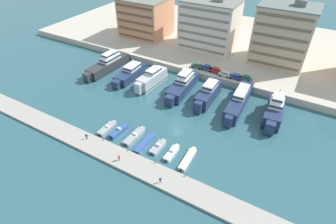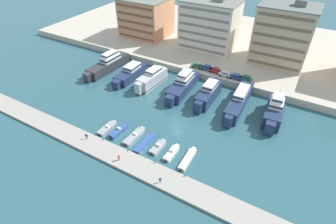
# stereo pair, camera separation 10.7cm
# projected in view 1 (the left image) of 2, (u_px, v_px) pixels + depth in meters

# --- Properties ---
(ground_plane) EXTENTS (400.00, 400.00, 0.00)m
(ground_plane) POSITION_uv_depth(u_px,v_px,m) (177.00, 127.00, 72.20)
(ground_plane) COLOR #2D5B66
(quay_promenade) EXTENTS (180.00, 70.00, 2.38)m
(quay_promenade) POSITION_uv_depth(u_px,v_px,m) (244.00, 44.00, 114.30)
(quay_promenade) COLOR beige
(quay_promenade) RESTS_ON ground
(pier_dock) EXTENTS (120.00, 5.71, 0.60)m
(pier_dock) POSITION_uv_depth(u_px,v_px,m) (142.00, 168.00, 60.17)
(pier_dock) COLOR #A8A399
(pier_dock) RESTS_ON ground
(yacht_charcoal_far_left) EXTENTS (5.67, 21.89, 8.19)m
(yacht_charcoal_far_left) POSITION_uv_depth(u_px,v_px,m) (108.00, 64.00, 97.06)
(yacht_charcoal_far_left) COLOR #333338
(yacht_charcoal_far_left) RESTS_ON ground
(yacht_navy_left) EXTENTS (4.91, 17.35, 6.43)m
(yacht_navy_left) POSITION_uv_depth(u_px,v_px,m) (130.00, 73.00, 92.48)
(yacht_navy_left) COLOR navy
(yacht_navy_left) RESTS_ON ground
(yacht_silver_mid_left) EXTENTS (5.09, 15.33, 7.47)m
(yacht_silver_mid_left) POSITION_uv_depth(u_px,v_px,m) (152.00, 79.00, 88.22)
(yacht_silver_mid_left) COLOR silver
(yacht_silver_mid_left) RESTS_ON ground
(yacht_navy_center_left) EXTENTS (5.60, 19.84, 8.14)m
(yacht_navy_center_left) POSITION_uv_depth(u_px,v_px,m) (183.00, 85.00, 85.32)
(yacht_navy_center_left) COLOR navy
(yacht_navy_center_left) RESTS_ON ground
(yacht_navy_center) EXTENTS (4.22, 16.29, 7.44)m
(yacht_navy_center) POSITION_uv_depth(u_px,v_px,m) (208.00, 94.00, 81.05)
(yacht_navy_center) COLOR navy
(yacht_navy_center) RESTS_ON ground
(yacht_navy_center_right) EXTENTS (4.56, 22.02, 7.13)m
(yacht_navy_center_right) POSITION_uv_depth(u_px,v_px,m) (239.00, 101.00, 78.26)
(yacht_navy_center_right) COLOR navy
(yacht_navy_center_right) RESTS_ON ground
(yacht_navy_mid_right) EXTENTS (5.57, 15.89, 8.99)m
(yacht_navy_mid_right) POSITION_uv_depth(u_px,v_px,m) (274.00, 111.00, 73.51)
(yacht_navy_mid_right) COLOR navy
(yacht_navy_mid_right) RESTS_ON ground
(motorboat_grey_far_left) EXTENTS (2.10, 6.80, 1.17)m
(motorboat_grey_far_left) POSITION_uv_depth(u_px,v_px,m) (107.00, 128.00, 71.09)
(motorboat_grey_far_left) COLOR #9EA3A8
(motorboat_grey_far_left) RESTS_ON ground
(motorboat_blue_left) EXTENTS (2.29, 6.71, 1.56)m
(motorboat_blue_left) POSITION_uv_depth(u_px,v_px,m) (119.00, 131.00, 69.98)
(motorboat_blue_left) COLOR #33569E
(motorboat_blue_left) RESTS_ON ground
(motorboat_grey_mid_left) EXTENTS (2.34, 8.15, 1.23)m
(motorboat_grey_mid_left) POSITION_uv_depth(u_px,v_px,m) (134.00, 136.00, 68.59)
(motorboat_grey_mid_left) COLOR #9EA3A8
(motorboat_grey_mid_left) RESTS_ON ground
(motorboat_blue_center_left) EXTENTS (1.89, 8.44, 0.80)m
(motorboat_blue_center_left) POSITION_uv_depth(u_px,v_px,m) (145.00, 143.00, 66.67)
(motorboat_blue_center_left) COLOR #33569E
(motorboat_blue_center_left) RESTS_ON ground
(motorboat_grey_center) EXTENTS (2.18, 6.08, 1.29)m
(motorboat_grey_center) POSITION_uv_depth(u_px,v_px,m) (158.00, 147.00, 65.48)
(motorboat_grey_center) COLOR #9EA3A8
(motorboat_grey_center) RESTS_ON ground
(motorboat_white_center_right) EXTENTS (1.79, 6.28, 1.36)m
(motorboat_white_center_right) POSITION_uv_depth(u_px,v_px,m) (172.00, 153.00, 63.79)
(motorboat_white_center_right) COLOR white
(motorboat_white_center_right) RESTS_ON ground
(motorboat_cream_mid_right) EXTENTS (2.02, 8.22, 0.82)m
(motorboat_cream_mid_right) POSITION_uv_depth(u_px,v_px,m) (188.00, 159.00, 62.34)
(motorboat_cream_mid_right) COLOR beige
(motorboat_cream_mid_right) RESTS_ON ground
(car_green_far_left) EXTENTS (4.17, 2.05, 1.80)m
(car_green_far_left) POSITION_uv_depth(u_px,v_px,m) (197.00, 65.00, 94.05)
(car_green_far_left) COLOR #2D6642
(car_green_far_left) RESTS_ON quay_promenade
(car_blue_left) EXTENTS (4.13, 1.98, 1.80)m
(car_blue_left) POSITION_uv_depth(u_px,v_px,m) (207.00, 68.00, 92.62)
(car_blue_left) COLOR #28428E
(car_blue_left) RESTS_ON quay_promenade
(car_red_mid_left) EXTENTS (4.17, 2.06, 1.80)m
(car_red_mid_left) POSITION_uv_depth(u_px,v_px,m) (215.00, 70.00, 91.21)
(car_red_mid_left) COLOR red
(car_red_mid_left) RESTS_ON quay_promenade
(car_white_center_left) EXTENTS (4.12, 1.95, 1.80)m
(car_white_center_left) POSITION_uv_depth(u_px,v_px,m) (225.00, 74.00, 89.25)
(car_white_center_left) COLOR white
(car_white_center_left) RESTS_ON quay_promenade
(car_blue_center) EXTENTS (4.16, 2.04, 1.80)m
(car_blue_center) POSITION_uv_depth(u_px,v_px,m) (236.00, 76.00, 87.71)
(car_blue_center) COLOR #28428E
(car_blue_center) RESTS_ON quay_promenade
(car_green_center_right) EXTENTS (4.14, 1.99, 1.80)m
(car_green_center_right) POSITION_uv_depth(u_px,v_px,m) (246.00, 78.00, 86.87)
(car_green_center_right) COLOR #2D6642
(car_green_center_right) RESTS_ON quay_promenade
(apartment_block_far_left) EXTENTS (19.76, 17.28, 18.14)m
(apartment_block_far_left) POSITION_uv_depth(u_px,v_px,m) (146.00, 17.00, 115.45)
(apartment_block_far_left) COLOR tan
(apartment_block_far_left) RESTS_ON quay_promenade
(apartment_block_left) EXTENTS (21.80, 14.20, 20.57)m
(apartment_block_left) POSITION_uv_depth(u_px,v_px,m) (209.00, 25.00, 103.73)
(apartment_block_left) COLOR silver
(apartment_block_left) RESTS_ON quay_promenade
(apartment_block_mid_left) EXTENTS (19.10, 14.53, 22.60)m
(apartment_block_mid_left) POSITION_uv_depth(u_px,v_px,m) (283.00, 35.00, 92.26)
(apartment_block_mid_left) COLOR #C6AD89
(apartment_block_mid_left) RESTS_ON quay_promenade
(pedestrian_near_edge) EXTENTS (0.53, 0.47, 1.70)m
(pedestrian_near_edge) POSITION_uv_depth(u_px,v_px,m) (86.00, 136.00, 66.93)
(pedestrian_near_edge) COLOR #282D3D
(pedestrian_near_edge) RESTS_ON pier_dock
(pedestrian_mid_deck) EXTENTS (0.27, 0.67, 1.73)m
(pedestrian_mid_deck) POSITION_uv_depth(u_px,v_px,m) (119.00, 157.00, 61.09)
(pedestrian_mid_deck) COLOR #4C515B
(pedestrian_mid_deck) RESTS_ON pier_dock
(pedestrian_far_side) EXTENTS (0.43, 0.54, 1.63)m
(pedestrian_far_side) POSITION_uv_depth(u_px,v_px,m) (160.00, 180.00, 56.05)
(pedestrian_far_side) COLOR #4C515B
(pedestrian_far_side) RESTS_ON pier_dock
(bollard_west) EXTENTS (0.20, 0.20, 0.61)m
(bollard_west) POSITION_uv_depth(u_px,v_px,m) (103.00, 139.00, 66.97)
(bollard_west) COLOR #2D2D33
(bollard_west) RESTS_ON pier_dock
(bollard_west_mid) EXTENTS (0.20, 0.20, 0.61)m
(bollard_west_mid) POSITION_uv_depth(u_px,v_px,m) (128.00, 150.00, 63.90)
(bollard_west_mid) COLOR #2D2D33
(bollard_west_mid) RESTS_ON pier_dock
(bollard_east_mid) EXTENTS (0.20, 0.20, 0.61)m
(bollard_east_mid) POSITION_uv_depth(u_px,v_px,m) (155.00, 162.00, 60.82)
(bollard_east_mid) COLOR #2D2D33
(bollard_east_mid) RESTS_ON pier_dock
(bollard_east) EXTENTS (0.20, 0.20, 0.61)m
(bollard_east) POSITION_uv_depth(u_px,v_px,m) (185.00, 175.00, 57.75)
(bollard_east) COLOR #2D2D33
(bollard_east) RESTS_ON pier_dock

